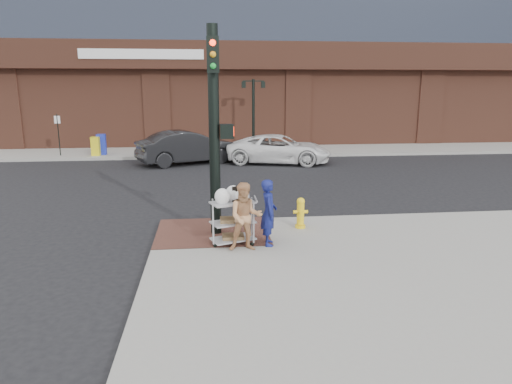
{
  "coord_description": "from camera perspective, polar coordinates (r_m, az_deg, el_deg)",
  "views": [
    {
      "loc": [
        -0.68,
        -10.21,
        3.75
      ],
      "look_at": [
        0.48,
        0.52,
        1.25
      ],
      "focal_mm": 32.0,
      "sensor_mm": 36.0,
      "label": 1
    }
  ],
  "objects": [
    {
      "name": "parking_sign",
      "position": [
        26.52,
        -23.45,
        6.57
      ],
      "size": [
        0.05,
        0.05,
        2.2
      ],
      "primitive_type": "cylinder",
      "color": "black",
      "rests_on": "sidewalk_far"
    },
    {
      "name": "woman_blue",
      "position": [
        10.5,
        1.61,
        -2.58
      ],
      "size": [
        0.41,
        0.59,
        1.55
      ],
      "primitive_type": "imported",
      "rotation": [
        0.0,
        0.0,
        1.5
      ],
      "color": "navy",
      "rests_on": "sidewalk_near"
    },
    {
      "name": "sidewalk_far",
      "position": [
        44.38,
        11.25,
        8.05
      ],
      "size": [
        65.0,
        36.0,
        0.15
      ],
      "primitive_type": "cube",
      "color": "gray",
      "rests_on": "ground"
    },
    {
      "name": "traffic_signal_pole",
      "position": [
        11.03,
        -5.14,
        8.21
      ],
      "size": [
        0.61,
        0.51,
        5.0
      ],
      "color": "black",
      "rests_on": "sidewalk_near"
    },
    {
      "name": "sedan_dark",
      "position": [
        22.91,
        -8.45,
        5.56
      ],
      "size": [
        5.27,
        3.52,
        1.64
      ],
      "primitive_type": "imported",
      "rotation": [
        0.0,
        0.0,
        1.97
      ],
      "color": "black",
      "rests_on": "ground"
    },
    {
      "name": "pedestrian_tan",
      "position": [
        10.14,
        -1.32,
        -3.13
      ],
      "size": [
        0.76,
        0.59,
        1.55
      ],
      "primitive_type": "imported",
      "rotation": [
        0.0,
        0.0,
        -0.0
      ],
      "color": "tan",
      "rests_on": "sidewalk_near"
    },
    {
      "name": "utility_cart",
      "position": [
        10.61,
        -2.91,
        -3.29
      ],
      "size": [
        1.11,
        0.85,
        1.37
      ],
      "color": "#9B9BA0",
      "rests_on": "sidewalk_near"
    },
    {
      "name": "minivan_white",
      "position": [
        22.85,
        2.92,
        5.38
      ],
      "size": [
        5.54,
        3.61,
        1.42
      ],
      "primitive_type": "imported",
      "rotation": [
        0.0,
        0.0,
        1.31
      ],
      "color": "white",
      "rests_on": "ground"
    },
    {
      "name": "newsbox_yellow",
      "position": [
        25.83,
        -19.41,
        5.41
      ],
      "size": [
        0.44,
        0.4,
        1.0
      ],
      "primitive_type": "cube",
      "rotation": [
        0.0,
        0.0,
        -0.04
      ],
      "color": "yellow",
      "rests_on": "sidewalk_far"
    },
    {
      "name": "brick_curb_ramp",
      "position": [
        11.68,
        -5.49,
        -4.94
      ],
      "size": [
        2.8,
        2.4,
        0.01
      ],
      "primitive_type": "cube",
      "color": "#523126",
      "rests_on": "sidewalk_near"
    },
    {
      "name": "newsbox_blue",
      "position": [
        26.1,
        -18.73,
        5.65
      ],
      "size": [
        0.5,
        0.46,
        1.1
      ],
      "primitive_type": "cube",
      "rotation": [
        0.0,
        0.0,
        0.09
      ],
      "color": "#1B29AF",
      "rests_on": "sidewalk_far"
    },
    {
      "name": "fire_hydrant",
      "position": [
        11.9,
        5.59,
        -2.55
      ],
      "size": [
        0.38,
        0.27,
        0.81
      ],
      "color": "yellow",
      "rests_on": "sidewalk_near"
    },
    {
      "name": "ground",
      "position": [
        10.9,
        -2.23,
        -7.09
      ],
      "size": [
        220.0,
        220.0,
        0.0
      ],
      "primitive_type": "plane",
      "color": "black",
      "rests_on": "ground"
    },
    {
      "name": "lamp_post",
      "position": [
        26.38,
        -0.33,
        10.59
      ],
      "size": [
        1.32,
        0.22,
        4.0
      ],
      "color": "black",
      "rests_on": "sidewalk_far"
    }
  ]
}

